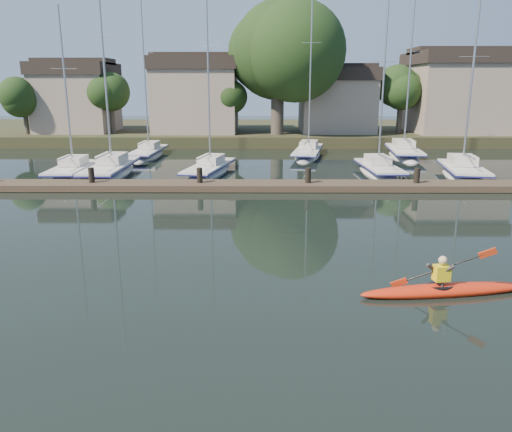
{
  "coord_description": "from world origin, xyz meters",
  "views": [
    {
      "loc": [
        0.3,
        -13.18,
        5.66
      ],
      "look_at": [
        0.19,
        3.66,
        1.2
      ],
      "focal_mm": 35.0,
      "sensor_mm": 36.0,
      "label": 1
    }
  ],
  "objects_px": {
    "sailboat_0": "(73,178)",
    "sailboat_5": "(149,158)",
    "sailboat_4": "(462,179)",
    "kayak": "(445,288)",
    "sailboat_3": "(378,176)",
    "sailboat_2": "(210,176)",
    "dock": "(254,186)",
    "sailboat_1": "(111,177)",
    "sailboat_6": "(308,158)",
    "sailboat_7": "(403,159)"
  },
  "relations": [
    {
      "from": "sailboat_1",
      "to": "sailboat_7",
      "type": "height_order",
      "value": "sailboat_1"
    },
    {
      "from": "sailboat_3",
      "to": "sailboat_7",
      "type": "height_order",
      "value": "sailboat_7"
    },
    {
      "from": "kayak",
      "to": "dock",
      "type": "xyz_separation_m",
      "value": [
        -5.46,
        14.28,
        0.01
      ]
    },
    {
      "from": "dock",
      "to": "sailboat_3",
      "type": "relative_size",
      "value": 2.79
    },
    {
      "from": "dock",
      "to": "sailboat_1",
      "type": "xyz_separation_m",
      "value": [
        -9.31,
        4.68,
        -0.4
      ]
    },
    {
      "from": "dock",
      "to": "sailboat_4",
      "type": "xyz_separation_m",
      "value": [
        13.21,
        4.16,
        -0.41
      ]
    },
    {
      "from": "sailboat_4",
      "to": "sailboat_0",
      "type": "bearing_deg",
      "value": -170.92
    },
    {
      "from": "sailboat_0",
      "to": "sailboat_4",
      "type": "height_order",
      "value": "sailboat_4"
    },
    {
      "from": "sailboat_1",
      "to": "kayak",
      "type": "bearing_deg",
      "value": -52.14
    },
    {
      "from": "dock",
      "to": "sailboat_3",
      "type": "xyz_separation_m",
      "value": [
        8.1,
        5.06,
        -0.39
      ]
    },
    {
      "from": "dock",
      "to": "sailboat_2",
      "type": "xyz_separation_m",
      "value": [
        -2.97,
        5.2,
        -0.37
      ]
    },
    {
      "from": "sailboat_7",
      "to": "sailboat_2",
      "type": "bearing_deg",
      "value": -145.27
    },
    {
      "from": "kayak",
      "to": "sailboat_1",
      "type": "xyz_separation_m",
      "value": [
        -14.77,
        18.95,
        -0.39
      ]
    },
    {
      "from": "sailboat_1",
      "to": "sailboat_3",
      "type": "distance_m",
      "value": 17.41
    },
    {
      "from": "sailboat_1",
      "to": "dock",
      "type": "bearing_deg",
      "value": -26.75
    },
    {
      "from": "sailboat_6",
      "to": "sailboat_7",
      "type": "distance_m",
      "value": 7.72
    },
    {
      "from": "sailboat_1",
      "to": "sailboat_7",
      "type": "bearing_deg",
      "value": 21.51
    },
    {
      "from": "sailboat_0",
      "to": "sailboat_5",
      "type": "distance_m",
      "value": 9.31
    },
    {
      "from": "dock",
      "to": "sailboat_0",
      "type": "distance_m",
      "value": 12.46
    },
    {
      "from": "sailboat_3",
      "to": "sailboat_7",
      "type": "distance_m",
      "value": 8.93
    },
    {
      "from": "sailboat_1",
      "to": "sailboat_5",
      "type": "bearing_deg",
      "value": 85.9
    },
    {
      "from": "kayak",
      "to": "sailboat_3",
      "type": "relative_size",
      "value": 0.41
    },
    {
      "from": "kayak",
      "to": "sailboat_6",
      "type": "xyz_separation_m",
      "value": [
        -1.19,
        27.74,
        -0.37
      ]
    },
    {
      "from": "kayak",
      "to": "sailboat_2",
      "type": "relative_size",
      "value": 0.36
    },
    {
      "from": "dock",
      "to": "sailboat_7",
      "type": "distance_m",
      "value": 17.76
    },
    {
      "from": "sailboat_4",
      "to": "sailboat_6",
      "type": "xyz_separation_m",
      "value": [
        -8.94,
        9.3,
        0.03
      ]
    },
    {
      "from": "sailboat_0",
      "to": "sailboat_5",
      "type": "relative_size",
      "value": 0.84
    },
    {
      "from": "sailboat_1",
      "to": "sailboat_5",
      "type": "xyz_separation_m",
      "value": [
        0.6,
        8.48,
        0.03
      ]
    },
    {
      "from": "sailboat_3",
      "to": "sailboat_4",
      "type": "distance_m",
      "value": 5.19
    },
    {
      "from": "sailboat_2",
      "to": "sailboat_5",
      "type": "relative_size",
      "value": 0.99
    },
    {
      "from": "sailboat_7",
      "to": "sailboat_4",
      "type": "bearing_deg",
      "value": -75.29
    },
    {
      "from": "kayak",
      "to": "sailboat_0",
      "type": "distance_m",
      "value": 25.3
    },
    {
      "from": "kayak",
      "to": "sailboat_5",
      "type": "height_order",
      "value": "sailboat_5"
    },
    {
      "from": "sailboat_1",
      "to": "sailboat_7",
      "type": "relative_size",
      "value": 1.04
    },
    {
      "from": "sailboat_1",
      "to": "sailboat_6",
      "type": "relative_size",
      "value": 0.97
    },
    {
      "from": "sailboat_1",
      "to": "sailboat_2",
      "type": "height_order",
      "value": "sailboat_1"
    },
    {
      "from": "kayak",
      "to": "sailboat_0",
      "type": "xyz_separation_m",
      "value": [
        -17.13,
        18.61,
        -0.38
      ]
    },
    {
      "from": "dock",
      "to": "sailboat_0",
      "type": "bearing_deg",
      "value": 159.65
    },
    {
      "from": "sailboat_2",
      "to": "dock",
      "type": "bearing_deg",
      "value": -48.86
    },
    {
      "from": "sailboat_1",
      "to": "sailboat_3",
      "type": "relative_size",
      "value": 1.2
    },
    {
      "from": "sailboat_0",
      "to": "sailboat_1",
      "type": "bearing_deg",
      "value": 6.33
    },
    {
      "from": "sailboat_2",
      "to": "sailboat_3",
      "type": "relative_size",
      "value": 1.12
    },
    {
      "from": "sailboat_2",
      "to": "sailboat_7",
      "type": "xyz_separation_m",
      "value": [
        14.96,
        7.9,
        -0.04
      ]
    },
    {
      "from": "sailboat_1",
      "to": "sailboat_2",
      "type": "xyz_separation_m",
      "value": [
        6.34,
        0.53,
        0.03
      ]
    },
    {
      "from": "sailboat_1",
      "to": "sailboat_7",
      "type": "xyz_separation_m",
      "value": [
        21.29,
        8.42,
        -0.01
      ]
    },
    {
      "from": "sailboat_4",
      "to": "sailboat_5",
      "type": "height_order",
      "value": "sailboat_5"
    },
    {
      "from": "dock",
      "to": "sailboat_0",
      "type": "xyz_separation_m",
      "value": [
        -11.67,
        4.33,
        -0.39
      ]
    },
    {
      "from": "sailboat_2",
      "to": "sailboat_6",
      "type": "distance_m",
      "value": 10.99
    },
    {
      "from": "sailboat_0",
      "to": "sailboat_1",
      "type": "xyz_separation_m",
      "value": [
        2.36,
        0.35,
        -0.01
      ]
    },
    {
      "from": "sailboat_7",
      "to": "sailboat_1",
      "type": "bearing_deg",
      "value": -151.53
    }
  ]
}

